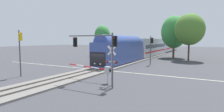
{
  "coord_description": "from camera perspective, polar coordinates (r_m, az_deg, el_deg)",
  "views": [
    {
      "loc": [
        14.94,
        -23.33,
        4.63
      ],
      "look_at": [
        0.92,
        2.42,
        2.0
      ],
      "focal_mm": 29.02,
      "sensor_mm": 36.0,
      "label": 1
    }
  ],
  "objects": [
    {
      "name": "traffic_signal_near_left",
      "position": [
        25.18,
        -27.0,
        2.88
      ],
      "size": [
        0.53,
        0.38,
        5.81
      ],
      "color": "#4C4C51",
      "rests_on": "ground"
    },
    {
      "name": "oak_far_right",
      "position": [
        43.34,
        23.22,
        7.71
      ],
      "size": [
        6.35,
        6.35,
        10.37
      ],
      "color": "#4C3828",
      "rests_on": "ground"
    },
    {
      "name": "ground_plane",
      "position": [
        28.09,
        -4.01,
        -4.37
      ],
      "size": [
        220.0,
        220.0,
        0.0
      ],
      "primitive_type": "plane",
      "color": "#3D3D42"
    },
    {
      "name": "crossing_signal_mast",
      "position": [
        18.12,
        -0.12,
        -1.55
      ],
      "size": [
        1.36,
        0.44,
        4.13
      ],
      "color": "#B2B2B7",
      "rests_on": "ground"
    },
    {
      "name": "elm_centre_background",
      "position": [
        49.16,
        18.96,
        7.16
      ],
      "size": [
        6.43,
        6.43,
        10.74
      ],
      "color": "brown",
      "rests_on": "ground"
    },
    {
      "name": "crossing_gate_near",
      "position": [
        19.54,
        -3.02,
        -4.32
      ],
      "size": [
        5.81,
        0.4,
        1.82
      ],
      "color": "#B7B7BC",
      "rests_on": "ground"
    },
    {
      "name": "traffic_signal_near_right",
      "position": [
        17.73,
        -4.4,
        3.14
      ],
      "size": [
        5.69,
        0.38,
        5.29
      ],
      "color": "#4C4C51",
      "rests_on": "ground"
    },
    {
      "name": "road_centre_stripe",
      "position": [
        28.09,
        -4.01,
        -4.37
      ],
      "size": [
        44.0,
        0.2,
        0.01
      ],
      "color": "beige",
      "rests_on": "ground"
    },
    {
      "name": "traffic_signal_far_side",
      "position": [
        33.67,
        12.26,
        3.2
      ],
      "size": [
        0.53,
        0.38,
        5.32
      ],
      "color": "#4C4C51",
      "rests_on": "ground"
    },
    {
      "name": "railway_track",
      "position": [
        28.07,
        -4.01,
        -4.18
      ],
      "size": [
        4.4,
        80.0,
        0.32
      ],
      "color": "slate",
      "rests_on": "ground"
    },
    {
      "name": "commuter_train",
      "position": [
        55.12,
        12.85,
        3.01
      ],
      "size": [
        3.04,
        64.25,
        5.16
      ],
      "color": "#384C93",
      "rests_on": "railway_track"
    },
    {
      "name": "crossing_gate_far",
      "position": [
        36.25,
        -4.49,
        -0.02
      ],
      "size": [
        6.07,
        0.4,
        1.8
      ],
      "color": "#B7B7BC",
      "rests_on": "ground"
    },
    {
      "name": "pine_left_background",
      "position": [
        53.17,
        -3.03,
        6.3
      ],
      "size": [
        4.68,
        4.68,
        8.86
      ],
      "color": "#4C3828",
      "rests_on": "ground"
    }
  ]
}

